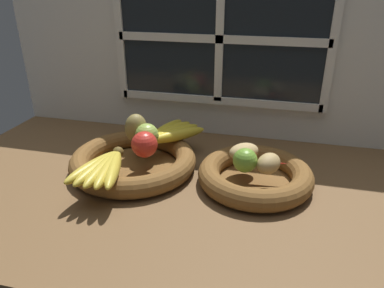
{
  "coord_description": "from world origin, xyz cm",
  "views": [
    {
      "loc": [
        18.48,
        -81.39,
        47.51
      ],
      "look_at": [
        -1.3,
        -1.42,
        9.44
      ],
      "focal_mm": 33.69,
      "sensor_mm": 36.0,
      "label": 1
    }
  ],
  "objects": [
    {
      "name": "fruit_bowl_left",
      "position": [
        -17.58,
        -1.42,
        2.54
      ],
      "size": [
        33.9,
        33.9,
        5.44
      ],
      "color": "brown",
      "rests_on": "ground_plane"
    },
    {
      "name": "pear_brown",
      "position": [
        -18.86,
        4.76,
        9.56
      ],
      "size": [
        8.44,
        8.38,
        8.24
      ],
      "primitive_type": "ellipsoid",
      "rotation": [
        0.0,
        0.0,
        0.71
      ],
      "color": "olive",
      "rests_on": "fruit_bowl_left"
    },
    {
      "name": "ground_plane",
      "position": [
        0.0,
        0.0,
        -1.5
      ],
      "size": [
        140.0,
        90.0,
        3.0
      ],
      "primitive_type": "cube",
      "color": "brown"
    },
    {
      "name": "fruit_bowl_right",
      "position": [
        14.98,
        -1.42,
        2.55
      ],
      "size": [
        28.69,
        28.69,
        5.44
      ],
      "color": "brown",
      "rests_on": "ground_plane"
    },
    {
      "name": "potato_small",
      "position": [
        18.0,
        -4.44,
        7.88
      ],
      "size": [
        7.52,
        8.37,
        4.88
      ],
      "primitive_type": "ellipsoid",
      "rotation": [
        0.0,
        0.0,
        4.26
      ],
      "color": "tan",
      "rests_on": "fruit_bowl_right"
    },
    {
      "name": "apple_red_right",
      "position": [
        -13.37,
        -3.31,
        8.83
      ],
      "size": [
        6.79,
        6.79,
        6.79
      ],
      "primitive_type": "sphere",
      "color": "red",
      "rests_on": "fruit_bowl_left"
    },
    {
      "name": "banana_bunch_front",
      "position": [
        -19.62,
        -14.22,
        7.01
      ],
      "size": [
        13.18,
        19.35,
        3.15
      ],
      "color": "gold",
      "rests_on": "fruit_bowl_left"
    },
    {
      "name": "back_wall",
      "position": [
        0.0,
        29.77,
        27.88
      ],
      "size": [
        140.0,
        4.6,
        55.0
      ],
      "color": "silver",
      "rests_on": "ground_plane"
    },
    {
      "name": "lime_near",
      "position": [
        12.54,
        -5.08,
        8.36
      ],
      "size": [
        5.85,
        5.85,
        5.85
      ],
      "primitive_type": "sphere",
      "color": "#6B9E33",
      "rests_on": "fruit_bowl_right"
    },
    {
      "name": "apple_green_back",
      "position": [
        -15.0,
        2.83,
        8.67
      ],
      "size": [
        6.47,
        6.47,
        6.47
      ],
      "primitive_type": "sphere",
      "color": "#99B74C",
      "rests_on": "fruit_bowl_left"
    },
    {
      "name": "banana_bunch_back",
      "position": [
        -10.37,
        9.47,
        7.07
      ],
      "size": [
        15.76,
        19.28,
        3.27
      ],
      "color": "gold",
      "rests_on": "fruit_bowl_left"
    },
    {
      "name": "potato_oblong",
      "position": [
        11.58,
        1.23,
        7.54
      ],
      "size": [
        9.65,
        9.28,
        4.21
      ],
      "primitive_type": "ellipsoid",
      "rotation": [
        0.0,
        0.0,
        3.83
      ],
      "color": "tan",
      "rests_on": "fruit_bowl_right"
    },
    {
      "name": "chili_pepper",
      "position": [
        16.75,
        -1.11,
        6.29
      ],
      "size": [
        12.17,
        3.37,
        1.71
      ],
      "primitive_type": "cone",
      "rotation": [
        0.0,
        1.57,
        0.14
      ],
      "color": "red",
      "rests_on": "fruit_bowl_right"
    }
  ]
}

